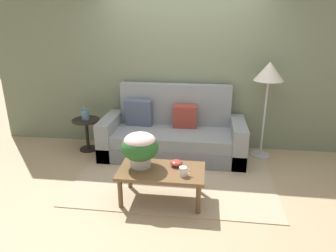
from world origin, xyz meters
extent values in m
plane|color=tan|center=(0.00, 0.00, 0.00)|extent=(14.00, 14.00, 0.00)
cube|color=slate|center=(0.00, 1.20, 1.35)|extent=(6.40, 0.12, 2.71)
cube|color=tan|center=(0.00, 0.02, 0.01)|extent=(2.64, 1.83, 0.01)
cube|color=slate|center=(-0.11, 0.67, 0.12)|extent=(2.20, 0.88, 0.23)
cube|color=gray|center=(-0.11, 0.64, 0.33)|extent=(1.78, 0.79, 0.19)
cube|color=gray|center=(-0.11, 1.03, 0.65)|extent=(1.78, 0.16, 0.88)
cube|color=gray|center=(-1.11, 0.67, 0.30)|extent=(0.21, 0.88, 0.61)
cube|color=gray|center=(0.89, 0.67, 0.30)|extent=(0.21, 0.88, 0.61)
cube|color=#4C5670|center=(-0.68, 0.87, 0.64)|extent=(0.44, 0.23, 0.44)
cube|color=#93382D|center=(0.06, 0.86, 0.61)|extent=(0.37, 0.21, 0.38)
cylinder|color=brown|center=(-0.54, -0.80, 0.18)|extent=(0.06, 0.06, 0.37)
cylinder|color=brown|center=(0.35, -0.80, 0.18)|extent=(0.06, 0.06, 0.37)
cylinder|color=brown|center=(-0.54, -0.36, 0.18)|extent=(0.06, 0.06, 0.37)
cylinder|color=brown|center=(0.35, -0.36, 0.18)|extent=(0.06, 0.06, 0.37)
cube|color=brown|center=(-0.10, -0.58, 0.39)|extent=(1.00, 0.55, 0.04)
cylinder|color=black|center=(-1.53, 0.73, 0.01)|extent=(0.29, 0.29, 0.03)
cylinder|color=black|center=(-1.53, 0.73, 0.26)|extent=(0.05, 0.05, 0.48)
cylinder|color=black|center=(-1.53, 0.73, 0.52)|extent=(0.44, 0.44, 0.03)
cylinder|color=#B2B2B7|center=(1.28, 0.86, 0.01)|extent=(0.30, 0.30, 0.03)
cylinder|color=#B2B2B7|center=(1.28, 0.86, 0.62)|extent=(0.03, 0.03, 1.18)
cone|color=beige|center=(1.28, 0.86, 1.35)|extent=(0.43, 0.43, 0.27)
cylinder|color=#B7B2A8|center=(-0.36, -0.52, 0.48)|extent=(0.25, 0.25, 0.14)
ellipsoid|color=#286028|center=(-0.36, -0.52, 0.65)|extent=(0.44, 0.44, 0.32)
ellipsoid|color=beige|center=(-0.36, -0.52, 0.73)|extent=(0.37, 0.37, 0.18)
cylinder|color=white|center=(0.16, -0.68, 0.46)|extent=(0.09, 0.09, 0.10)
torus|color=white|center=(0.22, -0.68, 0.46)|extent=(0.07, 0.01, 0.07)
cylinder|color=#B2382D|center=(0.07, -0.46, 0.42)|extent=(0.05, 0.05, 0.02)
ellipsoid|color=#B2382D|center=(0.07, -0.46, 0.45)|extent=(0.15, 0.15, 0.07)
cylinder|color=slate|center=(-1.53, 0.73, 0.61)|extent=(0.12, 0.12, 0.15)
cylinder|color=slate|center=(-1.53, 0.73, 0.71)|extent=(0.06, 0.06, 0.05)
camera|label=1|loc=(0.39, -3.69, 2.07)|focal=32.34mm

